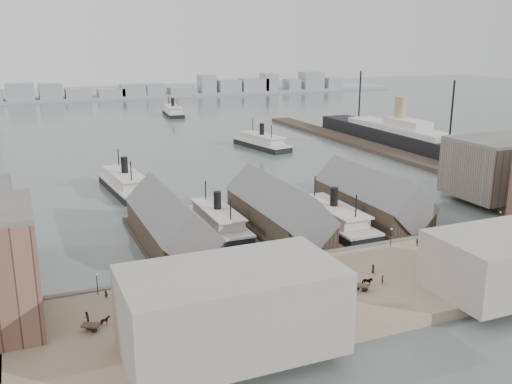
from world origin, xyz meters
name	(u,v)px	position (x,y,z in m)	size (l,w,h in m)	color
ground	(311,254)	(0.00, 0.00, 0.00)	(900.00, 900.00, 0.00)	#495552
quay	(364,286)	(0.00, -20.00, 1.00)	(180.00, 30.00, 2.00)	#88745B
seawall	(324,257)	(0.00, -5.20, 1.15)	(180.00, 1.20, 2.30)	#59544C
east_wharf	(376,148)	(78.00, 90.00, 0.80)	(10.00, 180.00, 1.60)	#2D231C
ferry_shed_west	(170,225)	(-26.00, 16.88, 4.64)	(14.00, 42.00, 12.60)	#2D231C
ferry_shed_center	(278,211)	(0.00, 16.88, 4.64)	(14.00, 42.00, 12.60)	#2D231C
ferry_shed_east	(371,199)	(26.00, 16.88, 4.64)	(14.00, 42.00, 12.60)	#2D231C
warehouse_east_back	(504,168)	(68.00, 15.00, 9.50)	(28.00, 20.00, 15.00)	#60564C
street_bldg_center	(503,262)	(20.00, -32.00, 7.00)	(24.00, 16.00, 10.00)	gray
street_bldg_west	(232,309)	(-30.00, -32.00, 8.00)	(30.00, 16.00, 12.00)	gray
lamp_post_far_w	(97,280)	(-45.00, -7.00, 4.71)	(0.44, 0.44, 3.92)	black
lamp_post_near_w	(259,254)	(-15.00, -7.00, 4.71)	(0.44, 0.44, 3.92)	black
lamp_post_near_e	(391,234)	(15.00, -7.00, 4.71)	(0.44, 0.44, 3.92)	black
lamp_post_far_e	(500,216)	(45.00, -7.00, 4.71)	(0.44, 0.44, 3.92)	black
far_shore	(91,94)	(-2.07, 334.14, 3.91)	(500.00, 40.00, 15.72)	gray
ferry_docked_west	(218,220)	(-13.00, 22.69, 2.31)	(8.28, 27.61, 9.86)	black
ferry_docked_east	(333,218)	(13.00, 13.11, 2.47)	(8.87, 29.56, 10.56)	black
ferry_open_near	(126,183)	(-26.75, 65.77, 2.59)	(11.81, 31.65, 11.07)	black
ferry_open_mid	(262,142)	(37.63, 112.44, 2.53)	(14.84, 31.44, 10.80)	black
ferry_open_far	(173,111)	(30.13, 224.06, 2.51)	(12.10, 30.75, 10.71)	black
ocean_steamer	(399,136)	(92.00, 94.00, 4.43)	(14.10, 103.07, 20.61)	black
tram	(493,241)	(33.07, -16.93, 3.80)	(4.20, 10.20, 3.52)	black
horse_cart_left	(100,323)	(-46.24, -18.69, 2.76)	(4.66, 3.24, 1.43)	black
horse_cart_center	(365,283)	(-1.47, -22.37, 2.80)	(4.70, 3.59, 1.57)	black
horse_cart_right	(450,265)	(17.93, -21.68, 2.86)	(4.80, 2.17, 1.73)	black
pedestrian_0	(106,294)	(-43.92, -9.09, 2.80)	(0.58, 0.42, 1.59)	black
pedestrian_1	(87,317)	(-47.96, -16.44, 2.91)	(0.88, 0.69, 1.81)	black
pedestrian_2	(200,276)	(-27.21, -8.47, 2.91)	(1.17, 0.67, 1.81)	black
pedestrian_3	(327,295)	(-10.02, -23.83, 2.80)	(0.94, 0.39, 1.60)	black
pedestrian_4	(373,269)	(3.43, -17.57, 2.85)	(0.83, 0.54, 1.70)	black
pedestrian_5	(382,280)	(2.17, -22.28, 2.82)	(0.60, 0.44, 1.64)	black
pedestrian_6	(417,242)	(19.85, -9.36, 2.84)	(0.82, 0.64, 1.68)	black
pedestrian_10	(495,232)	(40.21, -10.52, 2.85)	(0.83, 0.54, 1.70)	black
pedestrian_11	(143,333)	(-41.07, -24.58, 2.85)	(0.83, 0.64, 1.70)	black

